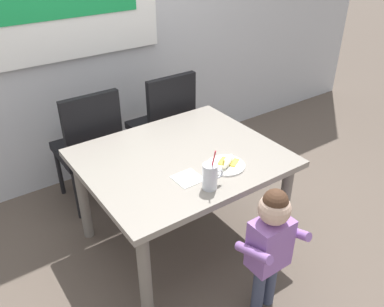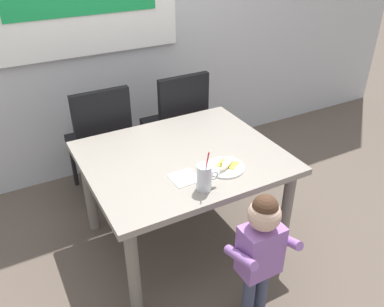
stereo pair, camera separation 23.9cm
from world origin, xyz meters
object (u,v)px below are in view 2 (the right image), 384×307
object	(u,v)px
dining_chair_left	(101,138)
paper_napkin	(184,178)
dining_chair_right	(178,120)
snack_plate	(225,167)
peeled_banana	(227,164)
milk_cup	(204,179)
dining_table	(183,167)
toddler_standing	(261,245)

from	to	relation	value
dining_chair_left	paper_napkin	world-z (taller)	dining_chair_left
dining_chair_left	paper_napkin	bearing A→B (deg)	101.18
dining_chair_right	paper_napkin	world-z (taller)	dining_chair_right
dining_chair_left	snack_plate	bearing A→B (deg)	114.12
snack_plate	peeled_banana	bearing A→B (deg)	-10.17
dining_chair_right	milk_cup	xyz separation A→B (m)	(-0.40, -1.13, 0.23)
snack_plate	paper_napkin	distance (m)	0.26
snack_plate	dining_chair_right	bearing A→B (deg)	79.32
dining_table	toddler_standing	bearing A→B (deg)	-83.94
dining_chair_left	toddler_standing	world-z (taller)	dining_chair_left
dining_chair_right	milk_cup	bearing A→B (deg)	70.41
dining_chair_right	snack_plate	distance (m)	1.04
dining_table	dining_chair_left	bearing A→B (deg)	111.93
milk_cup	dining_chair_right	bearing A→B (deg)	70.41
peeled_banana	milk_cup	bearing A→B (deg)	-151.99
dining_chair_left	snack_plate	xyz separation A→B (m)	(0.46, -1.02, 0.17)
milk_cup	paper_napkin	bearing A→B (deg)	108.89
toddler_standing	dining_chair_left	bearing A→B (deg)	104.44
dining_table	milk_cup	world-z (taller)	milk_cup
dining_table	dining_chair_right	size ratio (longest dim) A/B	1.26
dining_table	dining_chair_left	xyz separation A→B (m)	(-0.31, 0.76, -0.07)
dining_chair_right	toddler_standing	bearing A→B (deg)	79.98
dining_chair_right	milk_cup	size ratio (longest dim) A/B	3.83
dining_chair_right	dining_table	bearing A→B (deg)	65.64
milk_cup	snack_plate	bearing A→B (deg)	29.53
dining_table	toddler_standing	world-z (taller)	toddler_standing
milk_cup	peeled_banana	distance (m)	0.25
dining_chair_right	snack_plate	world-z (taller)	dining_chair_right
dining_chair_right	milk_cup	world-z (taller)	dining_chair_right
toddler_standing	milk_cup	distance (m)	0.45
milk_cup	snack_plate	world-z (taller)	milk_cup
milk_cup	peeled_banana	bearing A→B (deg)	28.01
toddler_standing	snack_plate	distance (m)	0.51
dining_chair_left	milk_cup	xyz separation A→B (m)	(0.25, -1.14, 0.23)
dining_chair_left	toddler_standing	xyz separation A→B (m)	(0.38, -1.49, -0.02)
peeled_banana	paper_napkin	world-z (taller)	peeled_banana
snack_plate	milk_cup	bearing A→B (deg)	-150.47
dining_table	dining_chair_right	distance (m)	0.83
paper_napkin	dining_chair_left	bearing A→B (deg)	101.18
dining_chair_right	peeled_banana	distance (m)	1.04
dining_chair_left	milk_cup	distance (m)	1.19
toddler_standing	paper_napkin	bearing A→B (deg)	110.67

